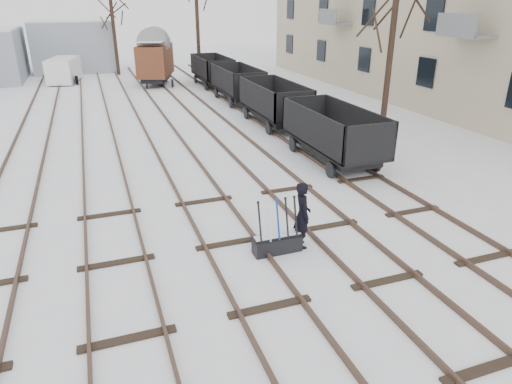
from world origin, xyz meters
TOP-DOWN VIEW (x-y plane):
  - ground at (0.00, 0.00)m, footprint 120.00×120.00m
  - tracks at (-0.00, 13.67)m, footprint 13.90×52.00m
  - shed_right at (-4.00, 40.00)m, footprint 7.00×6.00m
  - ground_frame at (1.05, 2.17)m, footprint 1.30×0.43m
  - worker at (1.80, 2.27)m, footprint 0.54×0.73m
  - freight_wagon_a at (6.00, 8.30)m, footprint 2.16×5.41m
  - freight_wagon_b at (6.00, 14.70)m, footprint 2.16×5.41m
  - freight_wagon_c at (6.00, 21.10)m, footprint 2.16×5.41m
  - freight_wagon_d at (6.00, 27.50)m, footprint 2.16×5.41m
  - box_van_wagon at (1.96, 29.31)m, footprint 3.64×4.92m
  - panel_van at (-4.86, 33.04)m, footprint 2.69×4.62m
  - tree_near at (10.66, 11.54)m, footprint 0.30×0.30m
  - tree_far_left at (-0.47, 35.88)m, footprint 0.30×0.30m
  - tree_far_right at (5.91, 31.42)m, footprint 0.30×0.30m

SIDE VIEW (x-z plane):
  - ground at x=0.00m, z-range 0.00..0.00m
  - tracks at x=0.00m, z-range -0.01..0.16m
  - ground_frame at x=1.05m, z-range -0.46..1.03m
  - freight_wagon_a at x=6.00m, z-range -0.26..1.95m
  - freight_wagon_b at x=6.00m, z-range -0.26..1.95m
  - freight_wagon_c at x=6.00m, z-range -0.26..1.95m
  - freight_wagon_d at x=6.00m, z-range -0.26..1.95m
  - worker at x=1.80m, z-range 0.00..1.84m
  - panel_van at x=-4.86m, z-range 0.04..1.95m
  - box_van_wagon at x=1.96m, z-range 0.28..3.64m
  - shed_right at x=-4.00m, z-range 0.00..4.50m
  - tree_near at x=10.66m, z-range 0.00..6.54m
  - tree_far_left at x=-0.47m, z-range 0.00..7.06m
  - tree_far_right at x=5.91m, z-range 0.00..8.89m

